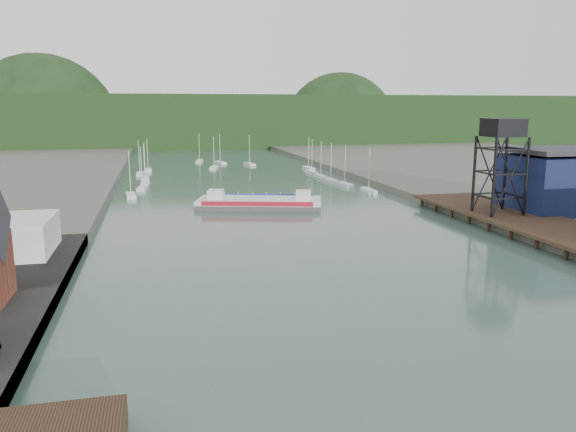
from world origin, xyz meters
name	(u,v)px	position (x,y,z in m)	size (l,w,h in m)	color
east_pier	(559,230)	(37.00, 45.00, 1.90)	(14.00, 70.00, 2.45)	black
lift_tower	(503,134)	(35.00, 58.00, 15.65)	(6.50, 6.50, 16.00)	black
blue_shed	(567,181)	(50.00, 60.00, 7.06)	(20.50, 14.50, 11.30)	#0C1636
marina_sailboats	(233,175)	(0.08, 138.46, 0.35)	(57.71, 92.65, 0.90)	silver
distant_hills	(187,124)	(-3.98, 301.35, 10.38)	(500.00, 120.00, 80.00)	black
chain_ferry	(259,202)	(-1.61, 84.45, 1.02)	(26.50, 16.35, 3.56)	#474749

